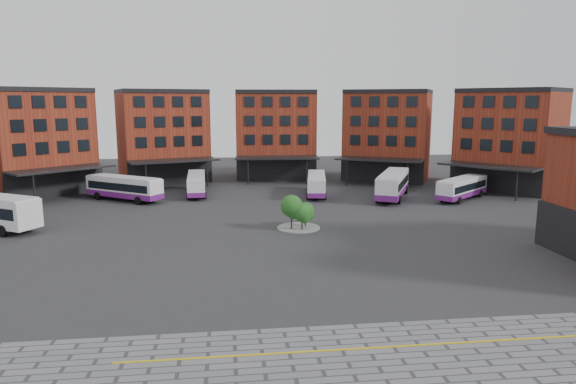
{
  "coord_description": "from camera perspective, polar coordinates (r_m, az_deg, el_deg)",
  "views": [
    {
      "loc": [
        -5.19,
        -38.37,
        12.82
      ],
      "look_at": [
        0.77,
        10.81,
        4.0
      ],
      "focal_mm": 32.0,
      "sensor_mm": 36.0,
      "label": 1
    }
  ],
  "objects": [
    {
      "name": "bus_e",
      "position": [
        69.72,
        11.57,
        0.85
      ],
      "size": [
        7.89,
        12.23,
        3.45
      ],
      "rotation": [
        0.0,
        0.0,
        -0.45
      ],
      "color": "white",
      "rests_on": "ground"
    },
    {
      "name": "tree_island",
      "position": [
        51.65,
        1.18,
        -2.19
      ],
      "size": [
        4.4,
        4.4,
        3.58
      ],
      "color": "gray",
      "rests_on": "ground"
    },
    {
      "name": "bus_f",
      "position": [
        71.15,
        18.78,
        0.46
      ],
      "size": [
        9.39,
        8.43,
        2.89
      ],
      "rotation": [
        0.0,
        0.0,
        -0.87
      ],
      "color": "white",
      "rests_on": "ground"
    },
    {
      "name": "main_building",
      "position": [
        76.82,
        -6.61,
        5.85
      ],
      "size": [
        94.14,
        42.48,
        14.6
      ],
      "color": "maroon",
      "rests_on": "ground"
    },
    {
      "name": "bus_b",
      "position": [
        69.96,
        -17.75,
        0.47
      ],
      "size": [
        10.66,
        8.51,
        3.15
      ],
      "rotation": [
        0.0,
        0.0,
        0.96
      ],
      "color": "white",
      "rests_on": "ground"
    },
    {
      "name": "yellow_line",
      "position": [
        28.44,
        8.88,
        -16.76
      ],
      "size": [
        26.0,
        0.15,
        0.02
      ],
      "primitive_type": "cube",
      "color": "gold",
      "rests_on": "paving_zone"
    },
    {
      "name": "ground",
      "position": [
        40.78,
        0.76,
        -8.23
      ],
      "size": [
        160.0,
        160.0,
        0.0
      ],
      "primitive_type": "plane",
      "color": "#28282B",
      "rests_on": "ground"
    },
    {
      "name": "bus_c",
      "position": [
        71.92,
        -10.14,
        0.93
      ],
      "size": [
        2.93,
        10.32,
        2.88
      ],
      "rotation": [
        0.0,
        0.0,
        0.05
      ],
      "color": "white",
      "rests_on": "ground"
    },
    {
      "name": "bus_d",
      "position": [
        70.62,
        3.17,
        0.91
      ],
      "size": [
        4.08,
        10.52,
        2.89
      ],
      "rotation": [
        0.0,
        0.0,
        -0.17
      ],
      "color": "silver",
      "rests_on": "ground"
    }
  ]
}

